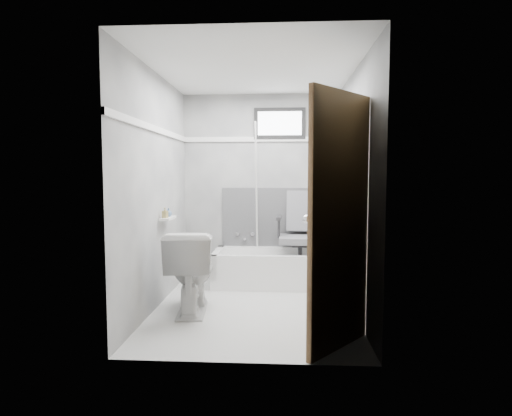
# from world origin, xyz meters

# --- Properties ---
(floor) EXTENTS (2.60, 2.60, 0.00)m
(floor) POSITION_xyz_m (0.00, 0.00, 0.00)
(floor) COLOR white
(floor) RESTS_ON ground
(ceiling) EXTENTS (2.60, 2.60, 0.00)m
(ceiling) POSITION_xyz_m (0.00, 0.00, 2.40)
(ceiling) COLOR silver
(ceiling) RESTS_ON floor
(wall_back) EXTENTS (2.00, 0.02, 2.40)m
(wall_back) POSITION_xyz_m (0.00, 1.30, 1.20)
(wall_back) COLOR slate
(wall_back) RESTS_ON floor
(wall_front) EXTENTS (2.00, 0.02, 2.40)m
(wall_front) POSITION_xyz_m (0.00, -1.30, 1.20)
(wall_front) COLOR slate
(wall_front) RESTS_ON floor
(wall_left) EXTENTS (0.02, 2.60, 2.40)m
(wall_left) POSITION_xyz_m (-1.00, 0.00, 1.20)
(wall_left) COLOR slate
(wall_left) RESTS_ON floor
(wall_right) EXTENTS (0.02, 2.60, 2.40)m
(wall_right) POSITION_xyz_m (1.00, 0.00, 1.20)
(wall_right) COLOR slate
(wall_right) RESTS_ON floor
(bathtub) EXTENTS (1.50, 0.70, 0.42)m
(bathtub) POSITION_xyz_m (0.19, 0.93, 0.21)
(bathtub) COLOR white
(bathtub) RESTS_ON floor
(office_chair) EXTENTS (0.63, 0.63, 1.04)m
(office_chair) POSITION_xyz_m (0.51, 0.98, 0.64)
(office_chair) COLOR slate
(office_chair) RESTS_ON bathtub
(toilet) EXTENTS (0.54, 0.87, 0.81)m
(toilet) POSITION_xyz_m (-0.62, -0.15, 0.40)
(toilet) COLOR white
(toilet) RESTS_ON floor
(door) EXTENTS (0.78, 0.78, 2.00)m
(door) POSITION_xyz_m (0.98, -1.28, 1.00)
(door) COLOR #52321E
(door) RESTS_ON floor
(window) EXTENTS (0.66, 0.04, 0.40)m
(window) POSITION_xyz_m (0.25, 1.29, 2.02)
(window) COLOR black
(window) RESTS_ON wall_back
(backerboard) EXTENTS (1.50, 0.02, 0.78)m
(backerboard) POSITION_xyz_m (0.25, 1.29, 0.80)
(backerboard) COLOR #4C4C4F
(backerboard) RESTS_ON wall_back
(trim_back) EXTENTS (2.00, 0.02, 0.06)m
(trim_back) POSITION_xyz_m (0.00, 1.29, 1.82)
(trim_back) COLOR white
(trim_back) RESTS_ON wall_back
(trim_left) EXTENTS (0.02, 2.60, 0.06)m
(trim_left) POSITION_xyz_m (-0.99, 0.00, 1.82)
(trim_left) COLOR white
(trim_left) RESTS_ON wall_left
(pole) EXTENTS (0.02, 0.51, 1.89)m
(pole) POSITION_xyz_m (-0.04, 1.06, 1.05)
(pole) COLOR silver
(pole) RESTS_ON bathtub
(shelf) EXTENTS (0.10, 0.32, 0.02)m
(shelf) POSITION_xyz_m (-0.93, 0.17, 0.90)
(shelf) COLOR white
(shelf) RESTS_ON wall_left
(soap_bottle_a) EXTENTS (0.06, 0.06, 0.11)m
(soap_bottle_a) POSITION_xyz_m (-0.94, 0.09, 0.97)
(soap_bottle_a) COLOR #97874B
(soap_bottle_a) RESTS_ON shelf
(soap_bottle_b) EXTENTS (0.10, 0.10, 0.09)m
(soap_bottle_b) POSITION_xyz_m (-0.94, 0.23, 0.96)
(soap_bottle_b) COLOR slate
(soap_bottle_b) RESTS_ON shelf
(faucet) EXTENTS (0.26, 0.10, 0.16)m
(faucet) POSITION_xyz_m (-0.20, 1.27, 0.55)
(faucet) COLOR silver
(faucet) RESTS_ON wall_back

